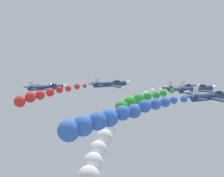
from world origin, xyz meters
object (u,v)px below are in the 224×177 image
(airplane_right_inner, at_px, (197,89))
(airplane_right_outer, at_px, (212,96))
(airplane_left_inner, at_px, (111,84))
(airplane_left_outer, at_px, (47,87))
(airplane_lead, at_px, (183,88))

(airplane_right_inner, xyz_separation_m, airplane_right_outer, (10.82, -10.33, -0.01))
(airplane_left_inner, bearing_deg, airplane_left_outer, -143.03)
(airplane_lead, distance_m, airplane_left_inner, 15.71)
(airplane_left_inner, relative_size, airplane_right_outer, 1.00)
(airplane_lead, relative_size, airplane_right_outer, 1.00)
(airplane_left_outer, bearing_deg, airplane_right_outer, -1.78)
(airplane_left_inner, relative_size, airplane_right_inner, 1.00)
(airplane_lead, relative_size, airplane_left_inner, 1.00)
(airplane_left_inner, height_order, airplane_right_outer, airplane_right_outer)
(airplane_right_inner, distance_m, airplane_left_outer, 36.04)
(airplane_lead, bearing_deg, airplane_left_outer, -141.08)
(airplane_left_inner, distance_m, airplane_right_outer, 35.55)
(airplane_lead, xyz_separation_m, airplane_right_inner, (11.34, -10.13, 0.89))
(airplane_right_outer, bearing_deg, airplane_right_inner, 136.32)
(airplane_left_outer, distance_m, airplane_right_outer, 45.76)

